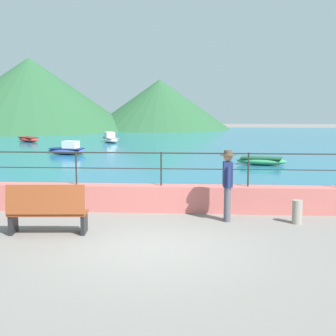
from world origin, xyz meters
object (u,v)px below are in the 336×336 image
(person_walking, at_px, (228,182))
(boat_3, at_px, (261,161))
(boat_4, at_px, (110,139))
(bench_main, at_px, (47,210))
(bollard, at_px, (297,212))
(boat_0, at_px, (28,139))
(boat_2, at_px, (68,150))

(person_walking, distance_m, boat_3, 10.58)
(person_walking, relative_size, boat_4, 0.71)
(bench_main, distance_m, boat_4, 24.20)
(bollard, relative_size, boat_0, 0.24)
(boat_0, relative_size, boat_3, 0.95)
(boat_0, relative_size, boat_4, 0.95)
(bench_main, xyz_separation_m, boat_2, (-4.03, 15.59, -0.23))
(boat_0, bearing_deg, boat_4, -0.51)
(bench_main, relative_size, boat_2, 0.71)
(boat_0, height_order, boat_2, boat_2)
(bench_main, relative_size, boat_0, 0.74)
(boat_0, xyz_separation_m, boat_3, (15.69, -12.26, 0.00))
(boat_2, relative_size, boat_4, 1.00)
(person_walking, bearing_deg, bench_main, -160.00)
(boat_2, distance_m, boat_3, 10.95)
(bench_main, xyz_separation_m, bollard, (5.69, 1.31, -0.27))
(boat_2, height_order, boat_3, boat_2)
(person_walking, height_order, boat_2, person_walking)
(boat_0, bearing_deg, bench_main, -68.53)
(person_walking, distance_m, boat_0, 26.30)
(bench_main, bearing_deg, bollard, 12.96)
(boat_4, bearing_deg, bollard, -68.55)
(person_walking, relative_size, boat_2, 0.72)
(boat_2, height_order, boat_4, same)
(bollard, relative_size, boat_2, 0.23)
(bollard, xyz_separation_m, boat_2, (-9.71, 14.29, 0.04))
(bollard, height_order, boat_4, boat_4)
(bollard, distance_m, boat_3, 10.49)
(person_walking, distance_m, boat_2, 16.27)
(bollard, distance_m, boat_0, 27.31)
(bench_main, distance_m, bollard, 5.84)
(bench_main, relative_size, boat_4, 0.71)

